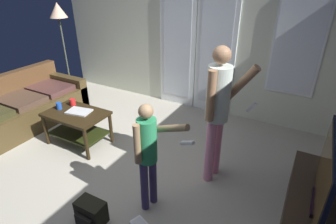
# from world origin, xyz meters

# --- Properties ---
(ground_plane) EXTENTS (5.37, 4.64, 0.02)m
(ground_plane) POSITION_xyz_m (0.00, 0.00, -0.01)
(ground_plane) COLOR #9F9A8C
(wall_back_with_doors) EXTENTS (5.37, 0.09, 2.54)m
(wall_back_with_doors) POSITION_xyz_m (0.07, 2.29, 1.24)
(wall_back_with_doors) COLOR beige
(wall_back_with_doors) RESTS_ON ground_plane
(leather_couch) EXTENTS (0.94, 2.06, 0.80)m
(leather_couch) POSITION_xyz_m (-2.05, 0.23, 0.28)
(leather_couch) COLOR #42341C
(leather_couch) RESTS_ON ground_plane
(coffee_table) EXTENTS (0.87, 0.57, 0.51)m
(coffee_table) POSITION_xyz_m (-0.79, 0.28, 0.37)
(coffee_table) COLOR black
(coffee_table) RESTS_ON ground_plane
(tv_stand) EXTENTS (0.48, 1.67, 0.40)m
(tv_stand) POSITION_xyz_m (2.32, 0.15, 0.20)
(tv_stand) COLOR #302318
(tv_stand) RESTS_ON ground_plane
(flat_screen_tv) EXTENTS (0.08, 1.10, 0.67)m
(flat_screen_tv) POSITION_xyz_m (2.32, 0.15, 0.73)
(flat_screen_tv) COLOR black
(flat_screen_tv) RESTS_ON tv_stand
(person_adult) EXTENTS (0.53, 0.44, 1.64)m
(person_adult) POSITION_xyz_m (1.21, 0.53, 0.98)
(person_adult) COLOR pink
(person_adult) RESTS_ON ground_plane
(person_child) EXTENTS (0.57, 0.33, 1.22)m
(person_child) POSITION_xyz_m (0.79, -0.26, 0.73)
(person_child) COLOR #3B335E
(person_child) RESTS_ON ground_plane
(floor_lamp) EXTENTS (0.33, 0.33, 1.81)m
(floor_lamp) POSITION_xyz_m (-2.38, 1.61, 1.57)
(floor_lamp) COLOR #30372E
(floor_lamp) RESTS_ON ground_plane
(backpack) EXTENTS (0.30, 0.22, 0.25)m
(backpack) POSITION_xyz_m (0.39, -0.74, 0.12)
(backpack) COLOR black
(backpack) RESTS_ON ground_plane
(laptop_closed) EXTENTS (0.37, 0.28, 0.02)m
(laptop_closed) POSITION_xyz_m (-0.76, 0.31, 0.52)
(laptop_closed) COLOR #B8BBBC
(laptop_closed) RESTS_ON coffee_table
(cup_near_edge) EXTENTS (0.08, 0.08, 0.10)m
(cup_near_edge) POSITION_xyz_m (-1.01, 0.44, 0.56)
(cup_near_edge) COLOR red
(cup_near_edge) RESTS_ON coffee_table
(cup_by_laptop) EXTENTS (0.08, 0.08, 0.10)m
(cup_by_laptop) POSITION_xyz_m (-1.09, 0.25, 0.56)
(cup_by_laptop) COLOR #1D469F
(cup_by_laptop) RESTS_ON coffee_table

